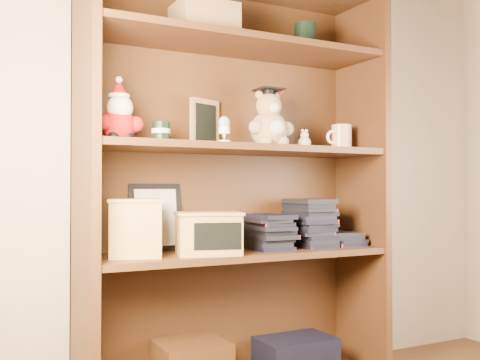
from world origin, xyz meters
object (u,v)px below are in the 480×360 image
object	(u,v)px
bookcase	(233,191)
grad_teddy_bear	(270,124)
teacher_mug	(341,138)
treats_box	(136,227)

from	to	relation	value
bookcase	grad_teddy_bear	world-z (taller)	bookcase
teacher_mug	treats_box	size ratio (longest dim) A/B	0.52
bookcase	teacher_mug	bearing A→B (deg)	-5.99
bookcase	grad_teddy_bear	bearing A→B (deg)	-23.96
grad_teddy_bear	teacher_mug	xyz separation A→B (m)	(0.35, 0.01, -0.04)
bookcase	treats_box	world-z (taller)	bookcase
bookcase	teacher_mug	distance (m)	0.53
bookcase	teacher_mug	size ratio (longest dim) A/B	13.33
grad_teddy_bear	treats_box	world-z (taller)	grad_teddy_bear
grad_teddy_bear	teacher_mug	size ratio (longest dim) A/B	1.98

